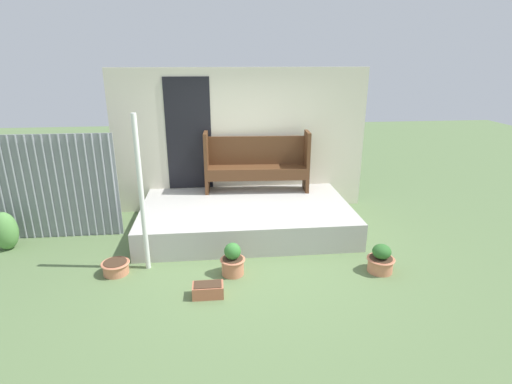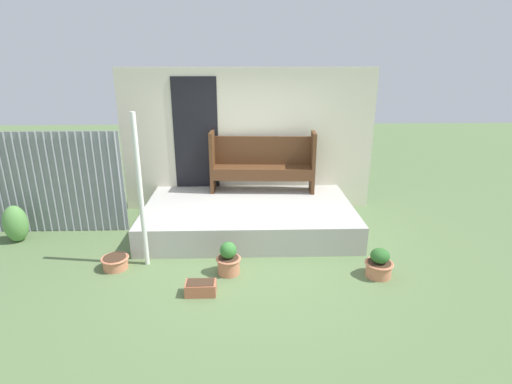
{
  "view_description": "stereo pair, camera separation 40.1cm",
  "coord_description": "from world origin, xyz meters",
  "px_view_note": "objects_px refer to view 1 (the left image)",
  "views": [
    {
      "loc": [
        -0.43,
        -5.15,
        2.78
      ],
      "look_at": [
        0.13,
        0.36,
        0.89
      ],
      "focal_mm": 28.0,
      "sensor_mm": 36.0,
      "label": 1
    },
    {
      "loc": [
        -0.03,
        -5.18,
        2.78
      ],
      "look_at": [
        0.13,
        0.36,
        0.89
      ],
      "focal_mm": 28.0,
      "sensor_mm": 36.0,
      "label": 2
    }
  ],
  "objects_px": {
    "bench": "(257,161)",
    "flower_pot_right": "(381,260)",
    "support_post": "(141,195)",
    "flower_pot_left": "(116,267)",
    "flower_pot_middle": "(233,261)",
    "planter_box_rect": "(208,290)",
    "shrub_by_fence": "(5,231)"
  },
  "relations": [
    {
      "from": "flower_pot_middle",
      "to": "flower_pot_left",
      "type": "bearing_deg",
      "value": 173.51
    },
    {
      "from": "flower_pot_left",
      "to": "flower_pot_right",
      "type": "height_order",
      "value": "flower_pot_right"
    },
    {
      "from": "planter_box_rect",
      "to": "flower_pot_right",
      "type": "bearing_deg",
      "value": 8.67
    },
    {
      "from": "bench",
      "to": "shrub_by_fence",
      "type": "bearing_deg",
      "value": -161.28
    },
    {
      "from": "flower_pot_middle",
      "to": "shrub_by_fence",
      "type": "height_order",
      "value": "shrub_by_fence"
    },
    {
      "from": "support_post",
      "to": "shrub_by_fence",
      "type": "relative_size",
      "value": 3.57
    },
    {
      "from": "support_post",
      "to": "planter_box_rect",
      "type": "bearing_deg",
      "value": -43.06
    },
    {
      "from": "flower_pot_right",
      "to": "planter_box_rect",
      "type": "bearing_deg",
      "value": -171.33
    },
    {
      "from": "support_post",
      "to": "flower_pot_left",
      "type": "bearing_deg",
      "value": -164.65
    },
    {
      "from": "flower_pot_right",
      "to": "shrub_by_fence",
      "type": "height_order",
      "value": "shrub_by_fence"
    },
    {
      "from": "bench",
      "to": "flower_pot_right",
      "type": "xyz_separation_m",
      "value": [
        1.44,
        -2.33,
        -0.82
      ]
    },
    {
      "from": "flower_pot_middle",
      "to": "shrub_by_fence",
      "type": "xyz_separation_m",
      "value": [
        -3.36,
        1.09,
        0.1
      ]
    },
    {
      "from": "flower_pot_left",
      "to": "planter_box_rect",
      "type": "height_order",
      "value": "flower_pot_left"
    },
    {
      "from": "flower_pot_middle",
      "to": "shrub_by_fence",
      "type": "relative_size",
      "value": 0.76
    },
    {
      "from": "bench",
      "to": "shrub_by_fence",
      "type": "height_order",
      "value": "bench"
    },
    {
      "from": "flower_pot_right",
      "to": "planter_box_rect",
      "type": "xyz_separation_m",
      "value": [
        -2.32,
        -0.35,
        -0.09
      ]
    },
    {
      "from": "bench",
      "to": "flower_pot_left",
      "type": "xyz_separation_m",
      "value": [
        -2.12,
        -2.01,
        -0.9
      ]
    },
    {
      "from": "planter_box_rect",
      "to": "bench",
      "type": "bearing_deg",
      "value": 71.88
    },
    {
      "from": "flower_pot_middle",
      "to": "flower_pot_right",
      "type": "height_order",
      "value": "flower_pot_middle"
    },
    {
      "from": "bench",
      "to": "flower_pot_middle",
      "type": "bearing_deg",
      "value": -101.14
    },
    {
      "from": "support_post",
      "to": "flower_pot_middle",
      "type": "relative_size",
      "value": 4.68
    },
    {
      "from": "support_post",
      "to": "flower_pot_middle",
      "type": "distance_m",
      "value": 1.47
    },
    {
      "from": "flower_pot_left",
      "to": "flower_pot_right",
      "type": "relative_size",
      "value": 0.95
    },
    {
      "from": "bench",
      "to": "flower_pot_left",
      "type": "bearing_deg",
      "value": -133.44
    },
    {
      "from": "support_post",
      "to": "flower_pot_middle",
      "type": "bearing_deg",
      "value": -14.04
    },
    {
      "from": "bench",
      "to": "flower_pot_middle",
      "type": "relative_size",
      "value": 4.13
    },
    {
      "from": "flower_pot_left",
      "to": "shrub_by_fence",
      "type": "height_order",
      "value": "shrub_by_fence"
    },
    {
      "from": "flower_pot_right",
      "to": "planter_box_rect",
      "type": "distance_m",
      "value": 2.35
    },
    {
      "from": "support_post",
      "to": "flower_pot_middle",
      "type": "xyz_separation_m",
      "value": [
        1.16,
        -0.29,
        -0.87
      ]
    },
    {
      "from": "bench",
      "to": "flower_pot_middle",
      "type": "height_order",
      "value": "bench"
    },
    {
      "from": "flower_pot_middle",
      "to": "planter_box_rect",
      "type": "height_order",
      "value": "flower_pot_middle"
    },
    {
      "from": "flower_pot_left",
      "to": "bench",
      "type": "bearing_deg",
      "value": 43.58
    }
  ]
}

